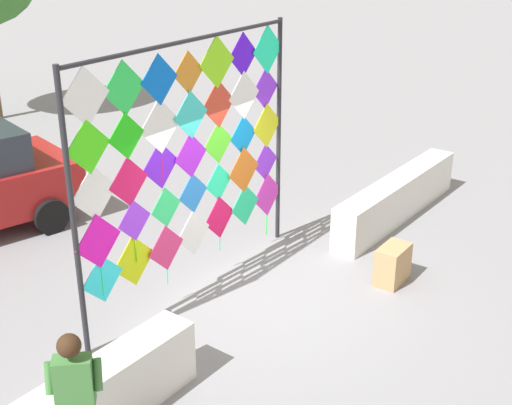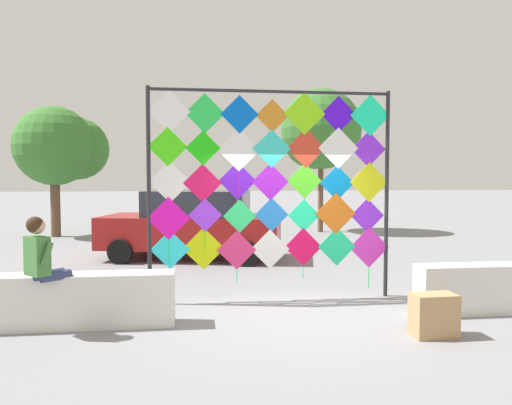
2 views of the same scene
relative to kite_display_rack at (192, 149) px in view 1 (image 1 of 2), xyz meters
name	(u,v)px [view 1 (image 1 of 2)]	position (x,y,z in m)	size (l,w,h in m)	color
ground	(254,297)	(0.25, -0.86, -2.11)	(120.00, 120.00, 0.00)	gray
plaza_ledge_right	(397,198)	(3.97, -1.20, -1.74)	(3.74, 0.46, 0.76)	silver
kite_display_rack	(192,149)	(0.00, 0.00, 0.00)	(4.20, 0.12, 3.61)	#232328
seated_vendor	(77,384)	(-3.30, -1.46, -1.16)	(0.75, 0.75, 1.61)	navy
cardboard_box_large	(393,264)	(1.84, -2.20, -1.83)	(0.58, 0.35, 0.57)	tan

